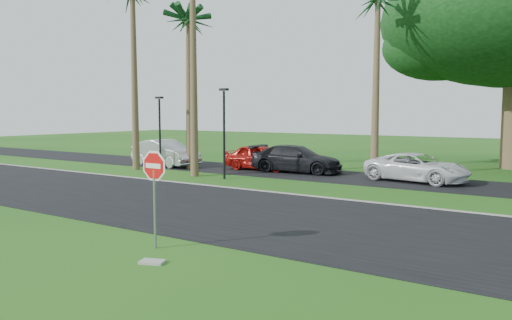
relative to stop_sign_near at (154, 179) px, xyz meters
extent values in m
plane|color=#1A4E13|center=(-0.50, 3.00, -1.77)|extent=(120.00, 120.00, 0.00)
cube|color=black|center=(-0.50, 5.00, -1.76)|extent=(120.00, 8.00, 0.02)
cube|color=black|center=(-0.50, 15.50, -1.76)|extent=(120.00, 5.00, 0.02)
cube|color=gray|center=(-0.50, 9.05, -1.74)|extent=(120.00, 0.12, 0.06)
cylinder|color=gray|center=(0.00, 0.00, -0.77)|extent=(0.07, 0.07, 2.00)
cylinder|color=white|center=(0.00, 0.00, 0.33)|extent=(1.05, 0.02, 1.05)
cylinder|color=red|center=(0.00, 0.00, 0.33)|extent=(0.90, 0.02, 0.90)
cube|color=white|center=(0.00, 0.00, 0.33)|extent=(0.50, 0.02, 0.12)
cone|color=brown|center=(-13.50, 12.00, 3.48)|extent=(0.44, 0.44, 10.50)
cone|color=brown|center=(-11.00, 14.00, 2.73)|extent=(0.44, 0.44, 9.00)
cone|color=brown|center=(-8.50, 11.50, 3.98)|extent=(0.44, 0.44, 11.50)
cone|color=brown|center=(-0.50, 17.00, 2.98)|extent=(0.44, 0.44, 9.50)
cylinder|color=black|center=(-12.00, 12.50, 0.33)|extent=(0.12, 0.12, 4.20)
cube|color=black|center=(-12.00, 12.50, 2.51)|extent=(0.45, 0.25, 0.12)
cylinder|color=black|center=(-6.50, 11.50, 0.48)|extent=(0.12, 0.12, 4.50)
cube|color=black|center=(-6.50, 11.50, 2.81)|extent=(0.45, 0.25, 0.12)
imported|color=silver|center=(-13.34, 14.32, -0.95)|extent=(5.22, 2.42, 1.66)
imported|color=#A8130E|center=(-7.02, 15.77, -1.02)|extent=(4.58, 2.14, 1.52)
imported|color=black|center=(-4.71, 15.93, -1.01)|extent=(5.46, 2.63, 1.53)
imported|color=silver|center=(2.13, 15.80, -1.07)|extent=(5.36, 3.15, 1.40)
cube|color=#97978F|center=(0.84, -0.96, -1.74)|extent=(0.64, 0.53, 0.06)
camera|label=1|loc=(8.93, -8.91, 1.66)|focal=35.00mm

